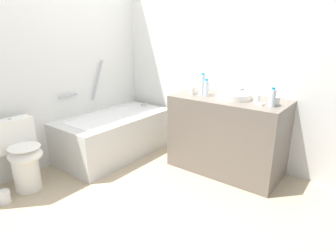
# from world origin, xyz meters

# --- Properties ---
(ground_plane) EXTENTS (3.72, 3.72, 0.00)m
(ground_plane) POSITION_xyz_m (0.00, 0.00, 0.00)
(ground_plane) COLOR tan
(wall_back_tiled) EXTENTS (3.02, 0.10, 2.56)m
(wall_back_tiled) POSITION_xyz_m (0.00, 1.41, 1.28)
(wall_back_tiled) COLOR silver
(wall_back_tiled) RESTS_ON ground_plane
(wall_right_mirror) EXTENTS (0.10, 3.12, 2.56)m
(wall_right_mirror) POSITION_xyz_m (1.36, 0.00, 1.28)
(wall_right_mirror) COLOR silver
(wall_right_mirror) RESTS_ON ground_plane
(bathtub) EXTENTS (1.46, 0.76, 1.20)m
(bathtub) POSITION_xyz_m (0.51, 0.98, 0.29)
(bathtub) COLOR silver
(bathtub) RESTS_ON ground_plane
(toilet) EXTENTS (0.40, 0.47, 0.74)m
(toilet) POSITION_xyz_m (-0.65, 1.07, 0.37)
(toilet) COLOR white
(toilet) RESTS_ON ground_plane
(vanity_counter) EXTENTS (0.63, 1.24, 0.86)m
(vanity_counter) POSITION_xyz_m (0.99, -0.38, 0.43)
(vanity_counter) COLOR #6B6056
(vanity_counter) RESTS_ON ground_plane
(sink_basin) EXTENTS (0.36, 0.36, 0.06)m
(sink_basin) POSITION_xyz_m (0.99, -0.43, 0.89)
(sink_basin) COLOR white
(sink_basin) RESTS_ON vanity_counter
(sink_faucet) EXTENTS (0.13, 0.15, 0.09)m
(sink_faucet) POSITION_xyz_m (1.20, -0.43, 0.90)
(sink_faucet) COLOR #A4A4A9
(sink_faucet) RESTS_ON vanity_counter
(water_bottle_0) EXTENTS (0.06, 0.06, 0.20)m
(water_bottle_0) POSITION_xyz_m (0.93, -0.12, 0.95)
(water_bottle_0) COLOR silver
(water_bottle_0) RESTS_ON vanity_counter
(water_bottle_1) EXTENTS (0.06, 0.06, 0.19)m
(water_bottle_1) POSITION_xyz_m (0.90, -0.86, 0.95)
(water_bottle_1) COLOR silver
(water_bottle_1) RESTS_ON vanity_counter
(water_bottle_2) EXTENTS (0.06, 0.06, 0.25)m
(water_bottle_2) POSITION_xyz_m (0.97, -0.05, 0.98)
(water_bottle_2) COLOR silver
(water_bottle_2) RESTS_ON vanity_counter
(drinking_glass_0) EXTENTS (0.06, 0.06, 0.10)m
(drinking_glass_0) POSITION_xyz_m (0.97, 0.09, 0.91)
(drinking_glass_0) COLOR white
(drinking_glass_0) RESTS_ON vanity_counter
(drinking_glass_1) EXTENTS (0.07, 0.07, 0.08)m
(drinking_glass_1) POSITION_xyz_m (0.98, -0.88, 0.90)
(drinking_glass_1) COLOR white
(drinking_glass_1) RESTS_ON vanity_counter
(drinking_glass_2) EXTENTS (0.06, 0.06, 0.08)m
(drinking_glass_2) POSITION_xyz_m (0.90, 0.05, 0.90)
(drinking_glass_2) COLOR white
(drinking_glass_2) RESTS_ON vanity_counter
(drinking_glass_3) EXTENTS (0.06, 0.06, 0.08)m
(drinking_glass_3) POSITION_xyz_m (0.98, -0.69, 0.90)
(drinking_glass_3) COLOR white
(drinking_glass_3) RESTS_ON vanity_counter
(soap_dish) EXTENTS (0.09, 0.06, 0.02)m
(soap_dish) POSITION_xyz_m (0.90, -0.76, 0.87)
(soap_dish) COLOR white
(soap_dish) RESTS_ON vanity_counter
(toilet_paper_roll) EXTENTS (0.11, 0.11, 0.12)m
(toilet_paper_roll) POSITION_xyz_m (-0.92, 0.97, 0.06)
(toilet_paper_roll) COLOR white
(toilet_paper_roll) RESTS_ON ground_plane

